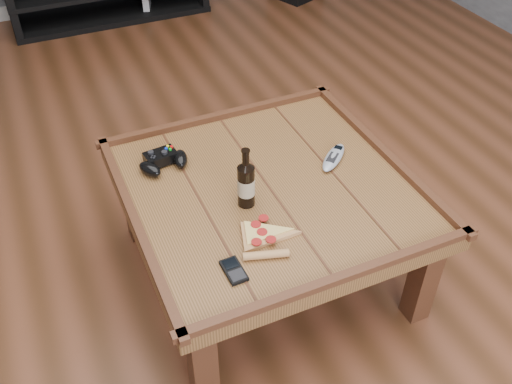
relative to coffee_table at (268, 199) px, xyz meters
name	(u,v)px	position (x,y,z in m)	size (l,w,h in m)	color
ground	(267,271)	(0.00, 0.00, -0.39)	(6.00, 6.00, 0.00)	#452613
coffee_table	(268,199)	(0.00, 0.00, 0.00)	(1.03, 1.03, 0.48)	#513417
beer_bottle	(246,183)	(-0.11, -0.05, 0.15)	(0.06, 0.06, 0.23)	black
game_controller	(163,161)	(-0.31, 0.27, 0.09)	(0.21, 0.15, 0.06)	black
pizza_slice	(263,237)	(-0.13, -0.23, 0.07)	(0.23, 0.29, 0.03)	tan
smartphone	(234,271)	(-0.27, -0.32, 0.07)	(0.06, 0.11, 0.01)	black
remote_control	(334,157)	(0.29, 0.04, 0.07)	(0.18, 0.17, 0.03)	#999EA7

